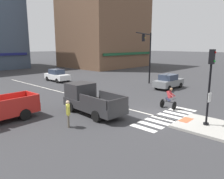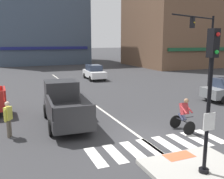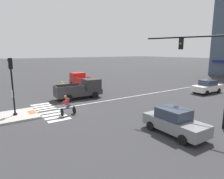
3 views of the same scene
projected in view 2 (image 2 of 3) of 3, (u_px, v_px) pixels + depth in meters
The scene contains 20 objects.
ground_plane at pixel (148, 138), 11.38m from camera, with size 300.00×300.00×0.00m, color #333335.
traffic_island at pixel (203, 174), 8.16m from camera, with size 3.22×3.24×0.15m, color #A3A099.
tactile_pad_front at pixel (179, 156), 9.30m from camera, with size 1.10×0.60×0.01m, color #DB5B38.
signal_pole at pixel (210, 89), 7.63m from camera, with size 0.44×0.38×4.51m.
crosswalk_stripe_a at pixel (95, 157), 9.55m from camera, with size 0.44×1.80×0.01m, color silver.
crosswalk_stripe_b at pixel (115, 153), 9.84m from camera, with size 0.44×1.80×0.01m, color silver.
crosswalk_stripe_c at pixel (133, 150), 10.14m from camera, with size 0.44×1.80×0.01m, color silver.
crosswalk_stripe_d at pixel (150, 147), 10.44m from camera, with size 0.44×1.80×0.01m, color silver.
crosswalk_stripe_e at pixel (166, 144), 10.73m from camera, with size 0.44×1.80×0.01m, color silver.
crosswalk_stripe_f at pixel (182, 141), 11.03m from camera, with size 0.44×1.80×0.01m, color silver.
crosswalk_stripe_g at pixel (196, 139), 11.33m from camera, with size 0.44×1.80×0.01m, color silver.
crosswalk_stripe_h at pixel (210, 136), 11.63m from camera, with size 0.44×1.80×0.01m, color silver.
lane_centre_line at pixel (82, 95), 20.36m from camera, with size 0.14×28.00×0.01m, color silver.
traffic_light_mast at pixel (204, 42), 20.81m from camera, with size 5.61×2.07×6.39m.
building_corner_left at pixel (181, 14), 44.64m from camera, with size 17.34×14.93×17.98m.
building_corner_right at pixel (39, 17), 51.69m from camera, with size 17.21×18.40×18.19m.
car_white_eastbound_distant at pixel (94, 72), 28.84m from camera, with size 1.96×4.16×1.64m.
pickup_truck_charcoal_westbound_near at pixel (65, 104), 13.58m from camera, with size 2.28×5.20×2.08m.
cyclist at pixel (184, 114), 12.03m from camera, with size 0.66×1.09×1.68m.
pedestrian_at_curb_left at pixel (8, 116), 11.33m from camera, with size 0.38×0.48×1.67m.
Camera 2 is at (-5.59, -9.34, 4.30)m, focal length 40.57 mm.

